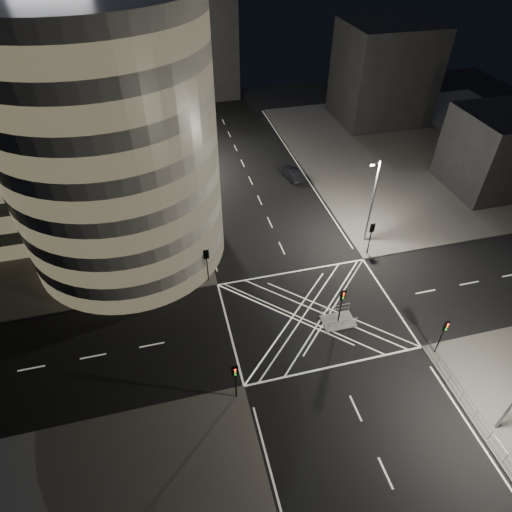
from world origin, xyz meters
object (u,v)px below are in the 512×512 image
object	(u,v)px
traffic_signal_fl	(207,260)
traffic_signal_fr	(371,233)
sedan	(292,173)
traffic_signal_nl	(235,376)
street_lamp_left_far	(173,135)
street_lamp_right_far	(372,200)
central_island	(338,321)
traffic_signal_island	(342,300)
street_lamp_left_near	(191,209)
traffic_signal_nr	(444,331)

from	to	relation	value
traffic_signal_fl	traffic_signal_fr	world-z (taller)	same
traffic_signal_fr	sedan	distance (m)	17.93
traffic_signal_fl	traffic_signal_nl	world-z (taller)	same
traffic_signal_fr	sedan	world-z (taller)	traffic_signal_fr
street_lamp_left_far	street_lamp_right_far	xyz separation A→B (m)	(18.87, -21.00, 0.00)
central_island	traffic_signal_nl	xyz separation A→B (m)	(-10.80, -5.30, 2.84)
traffic_signal_island	street_lamp_left_near	world-z (taller)	street_lamp_left_near
street_lamp_left_far	sedan	world-z (taller)	street_lamp_left_far
street_lamp_right_far	street_lamp_left_near	bearing A→B (deg)	170.97
traffic_signal_island	sedan	bearing A→B (deg)	81.91
street_lamp_right_far	central_island	bearing A→B (deg)	-125.30
central_island	street_lamp_left_near	bearing A→B (deg)	130.27
traffic_signal_fr	street_lamp_left_near	xyz separation A→B (m)	(-18.24, 5.20, 2.63)
traffic_signal_nl	street_lamp_left_near	distance (m)	18.99
traffic_signal_fr	street_lamp_right_far	xyz separation A→B (m)	(0.64, 2.20, 2.63)
traffic_signal_fr	street_lamp_left_far	world-z (taller)	street_lamp_left_far
traffic_signal_fl	street_lamp_left_near	size ratio (longest dim) A/B	0.40
traffic_signal_nr	street_lamp_left_near	world-z (taller)	street_lamp_left_near
street_lamp_left_far	traffic_signal_fl	bearing A→B (deg)	-88.43
street_lamp_left_far	sedan	distance (m)	16.84
traffic_signal_nl	street_lamp_left_far	distance (m)	36.90
central_island	street_lamp_left_near	world-z (taller)	street_lamp_left_near
central_island	traffic_signal_nr	world-z (taller)	traffic_signal_nr
traffic_signal_fr	street_lamp_left_near	bearing A→B (deg)	164.08
traffic_signal_nr	sedan	distance (m)	31.35
traffic_signal_fl	sedan	bearing A→B (deg)	50.44
sedan	street_lamp_left_near	bearing A→B (deg)	27.58
traffic_signal_fr	sedan	size ratio (longest dim) A/B	0.90
traffic_signal_fr	central_island	bearing A→B (deg)	-129.33
traffic_signal_nl	traffic_signal_island	bearing A→B (deg)	26.14
traffic_signal_fl	traffic_signal_island	world-z (taller)	same
traffic_signal_fl	street_lamp_left_far	distance (m)	23.36
street_lamp_left_far	sedan	bearing A→B (deg)	-20.62
traffic_signal_nr	sedan	bearing A→B (deg)	95.75
street_lamp_left_near	sedan	world-z (taller)	street_lamp_left_near
traffic_signal_nl	traffic_signal_fr	distance (m)	22.24
traffic_signal_island	traffic_signal_fl	bearing A→B (deg)	142.46
central_island	sedan	world-z (taller)	sedan
traffic_signal_island	street_lamp_left_far	distance (m)	33.61
central_island	traffic_signal_island	bearing A→B (deg)	0.00
traffic_signal_fl	traffic_signal_fr	size ratio (longest dim) A/B	1.00
traffic_signal_nr	sedan	size ratio (longest dim) A/B	0.90
traffic_signal_fl	street_lamp_right_far	size ratio (longest dim) A/B	0.40
traffic_signal_island	sedan	world-z (taller)	traffic_signal_island
traffic_signal_island	street_lamp_left_far	xyz separation A→B (m)	(-11.44, 31.50, 2.63)
central_island	street_lamp_right_far	size ratio (longest dim) A/B	0.30
traffic_signal_island	traffic_signal_fr	bearing A→B (deg)	50.67
traffic_signal_fl	traffic_signal_island	xyz separation A→B (m)	(10.80, -8.30, 0.00)
traffic_signal_nl	sedan	xyz separation A→B (m)	(14.47, 31.12, -2.18)
traffic_signal_island	street_lamp_right_far	bearing A→B (deg)	54.70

